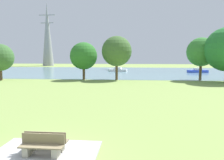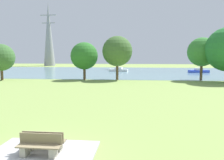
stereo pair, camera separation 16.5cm
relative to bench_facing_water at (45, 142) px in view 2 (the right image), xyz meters
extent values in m
plane|color=#7F994C|center=(0.00, 21.73, -0.47)|extent=(160.00, 160.00, 0.00)
cube|color=#A2A2A2|center=(0.00, -0.27, -0.42)|extent=(4.40, 3.20, 0.10)
cube|color=#9C9681|center=(-0.60, 0.05, -0.17)|extent=(0.24, 0.44, 0.40)
cube|color=#9C9681|center=(0.60, 0.05, -0.17)|extent=(0.24, 0.44, 0.40)
cube|color=#76694C|center=(0.00, 0.05, 0.06)|extent=(1.80, 0.48, 0.05)
cube|color=#76694C|center=(0.00, -0.16, 0.30)|extent=(1.80, 0.05, 0.44)
cube|color=#9C9681|center=(-0.60, -0.59, -0.17)|extent=(0.24, 0.44, 0.40)
cube|color=#9C9681|center=(0.60, -0.59, -0.17)|extent=(0.24, 0.44, 0.40)
cube|color=#76694C|center=(0.00, -0.59, 0.06)|extent=(1.80, 0.48, 0.05)
cube|color=#76694C|center=(0.00, -0.37, 0.30)|extent=(1.80, 0.05, 0.44)
cube|color=slate|center=(0.00, 49.73, -0.46)|extent=(140.00, 40.00, 0.02)
cube|color=white|center=(-0.67, 50.49, -0.15)|extent=(4.97, 2.22, 0.60)
cube|color=white|center=(-0.67, 50.49, 0.40)|extent=(1.95, 1.36, 0.50)
cylinder|color=silver|center=(-0.67, 50.49, 3.01)|extent=(0.10, 0.10, 5.72)
cube|color=blue|center=(18.90, 48.44, -0.15)|extent=(4.96, 2.15, 0.60)
cube|color=white|center=(18.90, 48.44, 0.40)|extent=(1.93, 1.34, 0.50)
cylinder|color=silver|center=(18.90, 48.44, 2.48)|extent=(0.10, 0.10, 4.67)
cylinder|color=brown|center=(-18.52, 27.31, 0.65)|extent=(0.44, 0.44, 2.24)
sphere|color=#396230|center=(-18.52, 27.31, 3.34)|extent=(4.48, 4.48, 4.48)
cylinder|color=brown|center=(-4.96, 29.74, 0.75)|extent=(0.44, 0.44, 2.43)
sphere|color=#2B6B26|center=(-4.96, 29.74, 3.59)|extent=(4.65, 4.65, 4.65)
cylinder|color=brown|center=(0.68, 29.76, 1.07)|extent=(0.44, 0.44, 3.09)
sphere|color=#3E622E|center=(0.68, 29.76, 4.39)|extent=(5.06, 5.06, 5.06)
cylinder|color=brown|center=(14.68, 30.66, 1.06)|extent=(0.44, 0.44, 3.05)
sphere|color=#337630|center=(14.68, 30.66, 4.25)|extent=(4.77, 4.77, 4.77)
cone|color=gray|center=(-30.43, 79.99, 11.86)|extent=(4.40, 4.40, 24.65)
cube|color=gray|center=(-30.43, 79.99, 19.25)|extent=(6.40, 0.30, 0.30)
cube|color=gray|center=(-30.43, 79.99, 16.25)|extent=(5.20, 0.30, 0.30)
camera|label=1|loc=(3.71, -9.24, 3.71)|focal=37.16mm
camera|label=2|loc=(3.87, -9.23, 3.71)|focal=37.16mm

